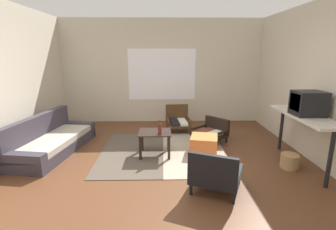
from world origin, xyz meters
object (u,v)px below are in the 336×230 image
at_px(coffee_table, 155,137).
at_px(crt_television, 308,103).
at_px(ottoman_orange, 204,145).
at_px(wicker_basket, 290,161).
at_px(clay_vase, 298,104).
at_px(armchair_striped_foreground, 215,174).
at_px(couch, 51,141).
at_px(armchair_by_window, 178,119).
at_px(console_shelf, 304,120).
at_px(glass_bottle, 160,129).
at_px(armchair_corner, 212,131).

xyz_separation_m(coffee_table, crt_television, (2.42, -0.52, 0.71)).
height_order(ottoman_orange, wicker_basket, ottoman_orange).
bearing_deg(coffee_table, clay_vase, -5.15).
xyz_separation_m(armchair_striped_foreground, ottoman_orange, (0.07, 1.36, -0.11)).
relative_size(couch, armchair_by_window, 3.14).
bearing_deg(crt_television, coffee_table, 167.94).
height_order(couch, ottoman_orange, couch).
relative_size(armchair_by_window, console_shelf, 0.42).
height_order(coffee_table, ottoman_orange, coffee_table).
distance_m(crt_television, clay_vase, 0.31).
xyz_separation_m(clay_vase, glass_bottle, (-2.33, 0.07, -0.44)).
distance_m(couch, coffee_table, 1.99).
distance_m(couch, crt_television, 4.54).
bearing_deg(clay_vase, glass_bottle, 178.36).
xyz_separation_m(armchair_corner, console_shelf, (1.25, -1.20, 0.56)).
height_order(couch, armchair_by_window, couch).
bearing_deg(armchair_by_window, glass_bottle, -104.01).
relative_size(ottoman_orange, console_shelf, 0.31).
bearing_deg(armchair_by_window, ottoman_orange, -74.42).
relative_size(console_shelf, glass_bottle, 6.07).
xyz_separation_m(armchair_by_window, wicker_basket, (1.70, -2.09, -0.15)).
bearing_deg(ottoman_orange, wicker_basket, -26.35).
relative_size(couch, coffee_table, 3.58).
bearing_deg(armchair_striped_foreground, console_shelf, 27.15).
xyz_separation_m(ottoman_orange, crt_television, (1.51, -0.60, 0.90)).
xyz_separation_m(armchair_by_window, armchair_corner, (0.67, -0.79, -0.05)).
distance_m(clay_vase, glass_bottle, 2.38).
xyz_separation_m(console_shelf, clay_vase, (0.00, 0.25, 0.21)).
bearing_deg(clay_vase, armchair_by_window, 137.78).
xyz_separation_m(crt_television, clay_vase, (0.00, 0.30, -0.07)).
bearing_deg(ottoman_orange, armchair_corner, 67.66).
bearing_deg(glass_bottle, clay_vase, -1.64).
xyz_separation_m(armchair_by_window, glass_bottle, (-0.42, -1.67, 0.28)).
relative_size(armchair_striped_foreground, crt_television, 1.86).
xyz_separation_m(armchair_striped_foreground, crt_television, (1.59, 0.77, 0.80)).
bearing_deg(armchair_striped_foreground, wicker_basket, 27.53).
relative_size(armchair_striped_foreground, ottoman_orange, 1.70).
bearing_deg(clay_vase, console_shelf, -90.00).
distance_m(coffee_table, crt_television, 2.58).
xyz_separation_m(couch, wicker_basket, (4.19, -0.79, -0.09)).
bearing_deg(armchair_corner, coffee_table, -148.24).
height_order(glass_bottle, wicker_basket, glass_bottle).
bearing_deg(armchair_striped_foreground, couch, 151.81).
xyz_separation_m(armchair_corner, ottoman_orange, (-0.27, -0.65, -0.06)).
bearing_deg(glass_bottle, couch, 169.74).
bearing_deg(console_shelf, wicker_basket, -155.39).
bearing_deg(armchair_corner, wicker_basket, -51.42).
height_order(clay_vase, glass_bottle, clay_vase).
bearing_deg(console_shelf, glass_bottle, 172.23).
relative_size(armchair_by_window, armchair_corner, 0.81).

